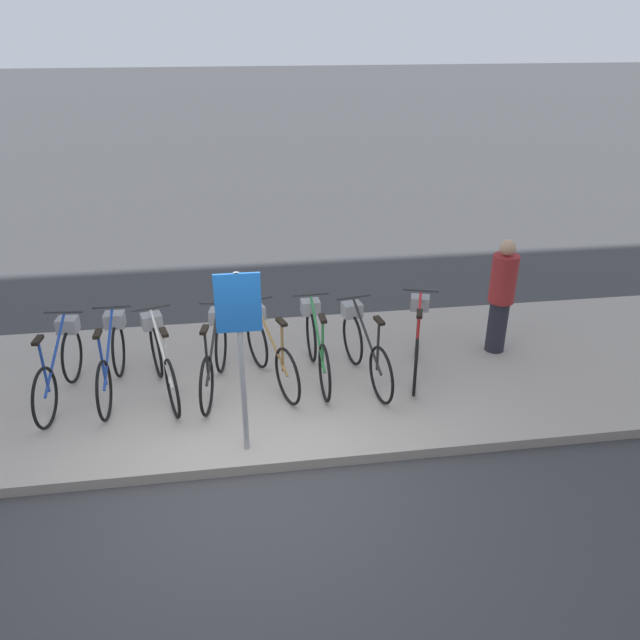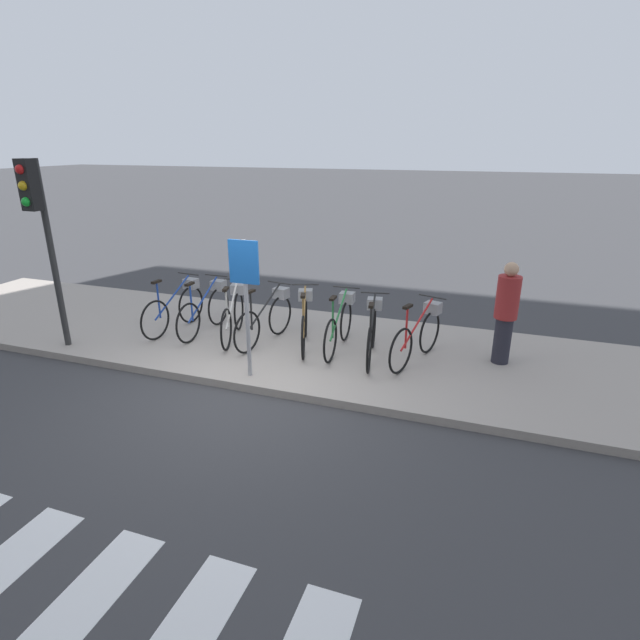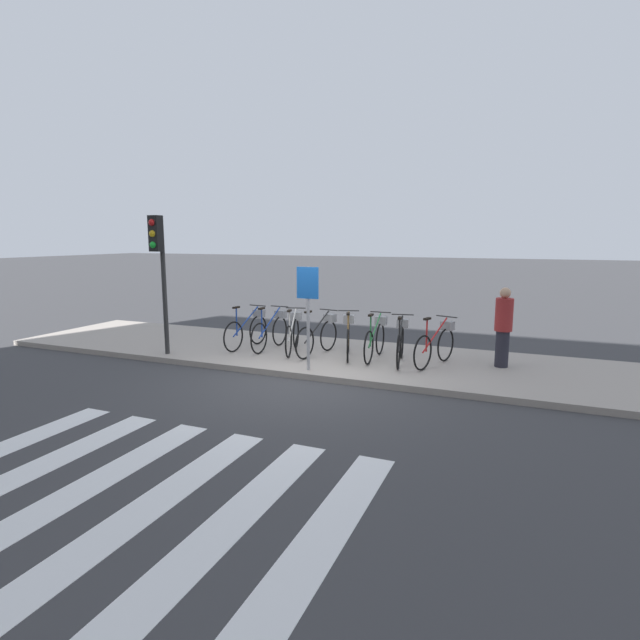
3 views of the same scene
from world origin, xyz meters
name	(u,v)px [view 1 (image 1 of 3)]	position (x,y,z in m)	size (l,w,h in m)	color
ground_plane	(251,475)	(0.00, 0.00, 0.00)	(120.00, 120.00, 0.00)	#38383A
sidewalk	(245,383)	(0.00, 1.71, 0.06)	(15.93, 3.42, 0.12)	#9E9389
parked_bicycle_0	(60,364)	(-2.14, 1.62, 0.57)	(0.46, 1.65, 1.02)	black
parked_bicycle_1	(112,358)	(-1.56, 1.68, 0.57)	(0.46, 1.66, 1.02)	black
parked_bicycle_2	(161,358)	(-0.98, 1.60, 0.57)	(0.60, 1.61, 1.02)	black
parked_bicycle_3	(215,354)	(-0.34, 1.61, 0.57)	(0.47, 1.64, 1.02)	black
parked_bicycle_4	(268,348)	(0.31, 1.66, 0.57)	(0.65, 1.58, 1.02)	black
parked_bicycle_5	(316,343)	(0.92, 1.71, 0.57)	(0.46, 1.66, 1.02)	black
parked_bicycle_6	(364,346)	(1.49, 1.55, 0.57)	(0.46, 1.64, 1.02)	black
parked_bicycle_7	(417,338)	(2.21, 1.65, 0.57)	(0.64, 1.59, 1.02)	black
pedestrian	(501,294)	(3.43, 2.00, 0.95)	(0.34, 0.34, 1.58)	#23232D
sign_post	(240,334)	(-0.03, 0.29, 1.49)	(0.44, 0.07, 2.00)	#99999E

